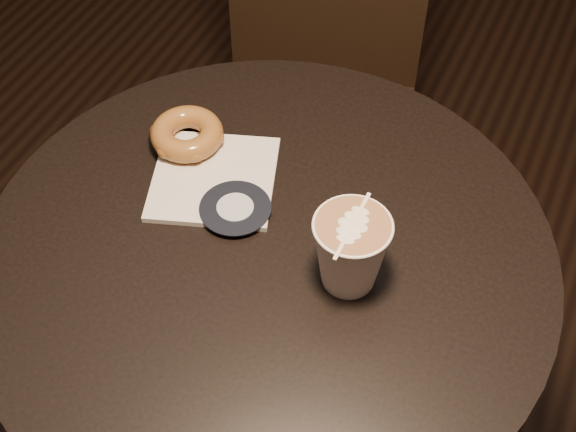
{
  "coord_description": "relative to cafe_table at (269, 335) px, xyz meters",
  "views": [
    {
      "loc": [
        0.27,
        -0.52,
        1.52
      ],
      "look_at": [
        0.01,
        0.03,
        0.79
      ],
      "focal_mm": 50.0,
      "sensor_mm": 36.0,
      "label": 1
    }
  ],
  "objects": [
    {
      "name": "latte_cup",
      "position": [
        0.11,
        0.0,
        0.25
      ],
      "size": [
        0.09,
        0.09,
        0.1
      ],
      "primitive_type": null,
      "color": "white",
      "rests_on": "cafe_table"
    },
    {
      "name": "doughnut",
      "position": [
        -0.17,
        0.11,
        0.22
      ],
      "size": [
        0.1,
        0.1,
        0.03
      ],
      "primitive_type": "torus",
      "color": "brown",
      "rests_on": "pastry_bag"
    },
    {
      "name": "cafe_table",
      "position": [
        0.0,
        0.0,
        0.0
      ],
      "size": [
        0.7,
        0.7,
        0.75
      ],
      "color": "black",
      "rests_on": "ground"
    },
    {
      "name": "pastry_bag",
      "position": [
        -0.11,
        0.07,
        0.2
      ],
      "size": [
        0.2,
        0.2,
        0.01
      ],
      "primitive_type": "cube",
      "rotation": [
        0.0,
        0.0,
        0.33
      ],
      "color": "silver",
      "rests_on": "cafe_table"
    },
    {
      "name": "chair",
      "position": [
        -0.18,
        0.59,
        -0.02
      ],
      "size": [
        0.46,
        0.46,
        0.95
      ],
      "rotation": [
        0.0,
        0.0,
        0.25
      ],
      "color": "black",
      "rests_on": "ground"
    }
  ]
}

